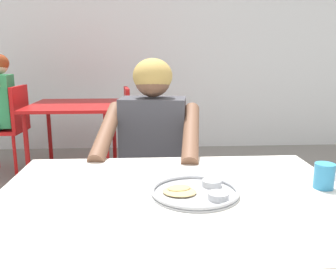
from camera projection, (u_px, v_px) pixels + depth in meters
back_wall at (153, 13)px, 4.42m from camera, size 12.00×0.12×3.40m
table_foreground at (174, 213)px, 1.21m from camera, size 1.20×0.89×0.73m
thali_tray at (196, 191)px, 1.19m from camera, size 0.30×0.30×0.03m
drinking_cup at (324, 175)px, 1.24m from camera, size 0.07×0.07×0.09m
chair_foreground at (155, 180)px, 2.10m from camera, size 0.45×0.44×0.80m
diner_foreground at (151, 152)px, 1.84m from camera, size 0.55×0.59×1.17m
table_background_red at (74, 112)px, 3.62m from camera, size 0.85×0.90×0.71m
chair_red_left at (11, 123)px, 3.61m from camera, size 0.43×0.42×0.89m
chair_red_right at (138, 123)px, 3.72m from camera, size 0.45×0.44×0.87m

